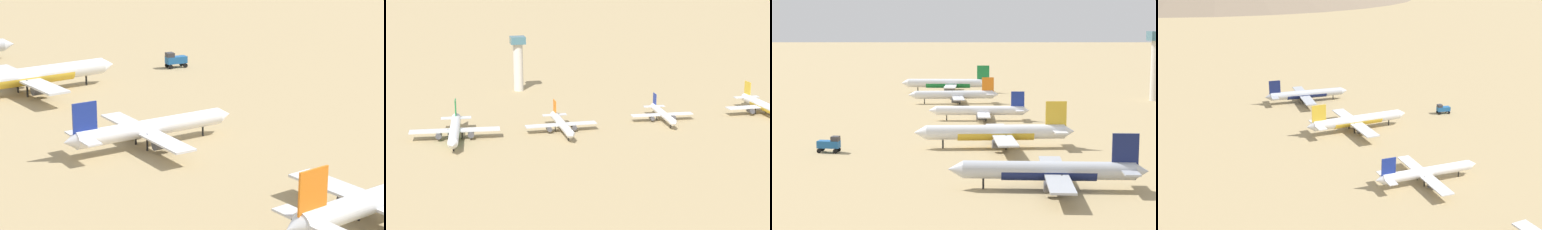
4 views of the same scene
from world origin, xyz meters
TOP-DOWN VIEW (x-y plane):
  - ground_plane at (0.00, 0.00)m, footprint 1800.00×1800.00m
  - parked_jet_2 at (-1.00, -1.58)m, footprint 31.71×25.76m
  - parked_jet_3 at (-1.44, 43.97)m, footprint 39.49×31.97m
  - parked_jet_4 at (-7.12, 85.25)m, footprint 36.86×30.02m
  - service_truck at (38.55, 47.65)m, footprint 5.53×3.51m

SIDE VIEW (x-z plane):
  - ground_plane at x=0.00m, z-range 0.00..0.00m
  - service_truck at x=38.55m, z-range 0.13..4.03m
  - parked_jet_2 at x=-1.00m, z-range -1.49..7.65m
  - parked_jet_4 at x=-7.12m, z-range -1.78..8.85m
  - parked_jet_3 at x=-1.44m, z-range -1.91..9.51m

